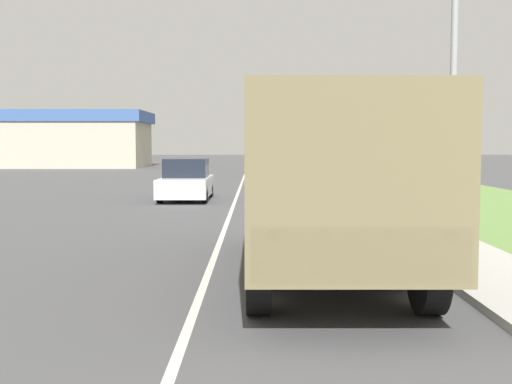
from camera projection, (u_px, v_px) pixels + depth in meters
name	position (u px, v px, depth m)	size (l,w,h in m)	color
ground_plane	(246.00, 178.00, 40.40)	(180.00, 180.00, 0.00)	#4C4C4F
lane_centre_stripe	(246.00, 178.00, 40.40)	(0.12, 120.00, 0.00)	silver
sidewalk_right	(317.00, 177.00, 40.38)	(1.80, 120.00, 0.12)	beige
grass_strip_right	(387.00, 178.00, 40.37)	(7.00, 120.00, 0.02)	#6B9347
military_truck	(326.00, 176.00, 10.11)	(2.39, 7.49, 2.79)	#474C38
car_nearest_ahead	(188.00, 181.00, 24.29)	(1.80, 4.30, 1.57)	silver
car_second_ahead	(272.00, 167.00, 40.20)	(1.80, 4.67, 1.53)	silver
lamp_post	(448.00, 1.00, 12.74)	(1.69, 0.24, 8.26)	gray
building_distant	(51.00, 139.00, 59.13)	(18.38, 8.77, 5.10)	#B2A893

